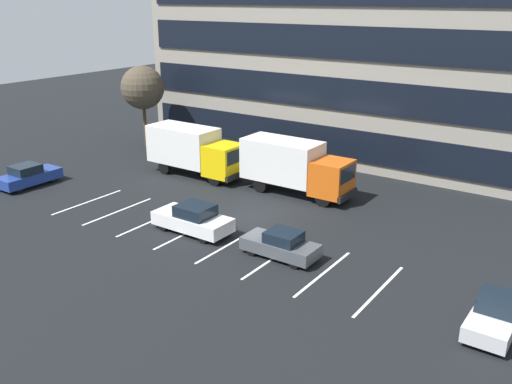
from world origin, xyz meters
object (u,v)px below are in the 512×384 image
sedan_white (193,219)px  bare_tree (143,88)px  box_truck_orange (294,165)px  sedan_navy (29,176)px  sedan_charcoal (281,245)px  box_truck_yellow (194,149)px  sedan_silver (496,314)px

sedan_white → bare_tree: bare_tree is taller
sedan_white → box_truck_orange: bearing=81.7°
sedan_white → sedan_navy: bearing=-178.4°
sedan_charcoal → sedan_white: bearing=-178.8°
box_truck_yellow → sedan_charcoal: size_ratio=1.91×
box_truck_orange → sedan_charcoal: 9.61m
bare_tree → sedan_silver: bearing=-21.6°
sedan_silver → bare_tree: (-31.68, 12.52, 4.32)m
sedan_silver → sedan_charcoal: (-10.28, 0.65, -0.00)m
box_truck_orange → box_truck_yellow: bearing=-175.1°
sedan_white → sedan_navy: size_ratio=1.07×
sedan_charcoal → bare_tree: bare_tree is taller
sedan_silver → sedan_charcoal: same height
sedan_charcoal → sedan_silver: bearing=-3.6°
box_truck_yellow → sedan_white: size_ratio=1.65×
sedan_silver → bare_tree: bare_tree is taller
sedan_silver → bare_tree: size_ratio=0.57×
box_truck_yellow → bare_tree: (-9.04, 4.10, 3.04)m
box_truck_yellow → box_truck_orange: 8.03m
sedan_navy → bare_tree: size_ratio=0.61×
box_truck_orange → sedan_silver: (14.64, -9.11, -1.29)m
sedan_charcoal → sedan_navy: size_ratio=0.93×
sedan_silver → box_truck_yellow: bearing=159.6°
box_truck_yellow → sedan_navy: (-7.69, -8.29, -1.23)m
box_truck_yellow → sedan_silver: size_ratio=1.91×
sedan_silver → sedan_white: bearing=178.1°
bare_tree → box_truck_orange: bearing=-11.3°
box_truck_yellow → sedan_navy: size_ratio=1.78×
sedan_navy → bare_tree: bearing=96.2°
box_truck_yellow → sedan_silver: box_truck_yellow is taller
sedan_white → sedan_charcoal: (5.62, 0.12, -0.10)m
box_truck_yellow → box_truck_orange: (8.00, 0.69, 0.01)m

